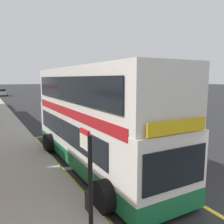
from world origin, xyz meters
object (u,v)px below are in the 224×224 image
at_px(bus_stop_sign, 89,188).
at_px(double_decker_bus, 94,120).
at_px(parked_car_silver_distant, 2,92).
at_px(parked_car_navy_kerbside, 66,102).
at_px(parked_car_black_behind, 84,107).

bearing_deg(bus_stop_sign, double_decker_bus, 64.53).
bearing_deg(double_decker_bus, parked_car_silver_distant, 90.82).
bearing_deg(bus_stop_sign, parked_car_navy_kerbside, 73.10).
distance_m(double_decker_bus, parked_car_black_behind, 15.07).
height_order(parked_car_black_behind, parked_car_navy_kerbside, same).
xyz_separation_m(double_decker_bus, parked_car_navy_kerbside, (5.36, 20.65, -1.26)).
bearing_deg(parked_car_silver_distant, parked_car_navy_kerbside, 100.92).
relative_size(double_decker_bus, parked_car_silver_distant, 2.45).
bearing_deg(parked_car_silver_distant, parked_car_black_behind, 98.44).
bearing_deg(parked_car_navy_kerbside, parked_car_black_behind, -91.16).
xyz_separation_m(bus_stop_sign, parked_car_navy_kerbside, (7.89, 25.97, -0.97)).
bearing_deg(bus_stop_sign, parked_car_black_behind, 68.07).
relative_size(double_decker_bus, bus_stop_sign, 3.69).
bearing_deg(parked_car_black_behind, double_decker_bus, 68.50).
relative_size(parked_car_black_behind, parked_car_silver_distant, 1.00).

